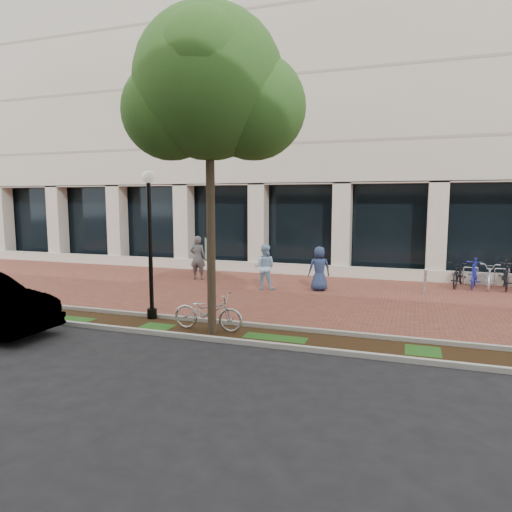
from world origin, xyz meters
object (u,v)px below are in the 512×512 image
(lamppost, at_px, (150,236))
(pedestrian_left, at_px, (198,258))
(street_tree, at_px, (212,94))
(pedestrian_right, at_px, (319,269))
(bollard, at_px, (425,281))
(bike_rack_cluster, at_px, (497,275))
(parking_sign, at_px, (210,268))
(pedestrian_mid, at_px, (265,267))
(locked_bicycle, at_px, (208,312))

(lamppost, distance_m, pedestrian_left, 6.83)
(street_tree, xyz_separation_m, pedestrian_right, (1.44, 6.48, -5.13))
(lamppost, distance_m, bollard, 10.03)
(street_tree, xyz_separation_m, bike_rack_cluster, (7.89, 9.08, -5.44))
(parking_sign, relative_size, pedestrian_mid, 1.51)
(locked_bicycle, height_order, pedestrian_right, pedestrian_right)
(street_tree, bearing_deg, pedestrian_right, 77.50)
(street_tree, height_order, pedestrian_left, street_tree)
(lamppost, relative_size, pedestrian_mid, 2.44)
(pedestrian_left, bearing_deg, locked_bicycle, 111.09)
(locked_bicycle, distance_m, pedestrian_left, 7.96)
(parking_sign, height_order, pedestrian_right, parking_sign)
(parking_sign, xyz_separation_m, locked_bicycle, (-0.03, -0.11, -1.15))
(pedestrian_mid, bearing_deg, bike_rack_cluster, -164.35)
(bike_rack_cluster, bearing_deg, bollard, -134.46)
(parking_sign, height_order, pedestrian_mid, parking_sign)
(locked_bicycle, xyz_separation_m, pedestrian_left, (-3.75, 7.01, 0.45))
(locked_bicycle, xyz_separation_m, pedestrian_right, (1.73, 6.25, 0.35))
(parking_sign, xyz_separation_m, pedestrian_right, (1.70, 6.13, -0.81))
(locked_bicycle, relative_size, bollard, 1.99)
(parking_sign, height_order, street_tree, street_tree)
(pedestrian_mid, distance_m, bike_rack_cluster, 9.03)
(bollard, bearing_deg, pedestrian_right, -171.13)
(pedestrian_right, bearing_deg, street_tree, 53.89)
(parking_sign, xyz_separation_m, bike_rack_cluster, (8.16, 8.73, -1.11))
(pedestrian_left, xyz_separation_m, bike_rack_cluster, (11.93, 1.83, -0.41))
(bike_rack_cluster, bearing_deg, pedestrian_right, -149.54)
(street_tree, bearing_deg, pedestrian_mid, 95.81)
(street_tree, xyz_separation_m, bollard, (5.24, 7.08, -5.50))
(pedestrian_mid, height_order, bike_rack_cluster, pedestrian_mid)
(lamppost, height_order, street_tree, street_tree)
(pedestrian_mid, bearing_deg, pedestrian_left, -22.30)
(bollard, height_order, bike_rack_cluster, bike_rack_cluster)
(pedestrian_mid, bearing_deg, locked_bicycle, 89.60)
(parking_sign, distance_m, pedestrian_mid, 5.81)
(locked_bicycle, bearing_deg, pedestrian_left, 26.03)
(locked_bicycle, relative_size, pedestrian_mid, 1.10)
(bollard, xyz_separation_m, bike_rack_cluster, (2.66, 2.00, 0.06))
(lamppost, bearing_deg, pedestrian_mid, 72.02)
(lamppost, distance_m, bike_rack_cluster, 13.30)
(pedestrian_mid, relative_size, bike_rack_cluster, 0.48)
(parking_sign, bearing_deg, street_tree, -41.83)
(pedestrian_left, distance_m, bike_rack_cluster, 12.08)
(pedestrian_left, bearing_deg, lamppost, 97.69)
(bollard, distance_m, bike_rack_cluster, 3.33)
(pedestrian_left, distance_m, bollard, 9.29)
(street_tree, xyz_separation_m, pedestrian_mid, (-0.62, 6.10, -5.11))
(bollard, bearing_deg, bike_rack_cluster, 36.97)
(street_tree, height_order, pedestrian_right, street_tree)
(lamppost, height_order, bike_rack_cluster, lamppost)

